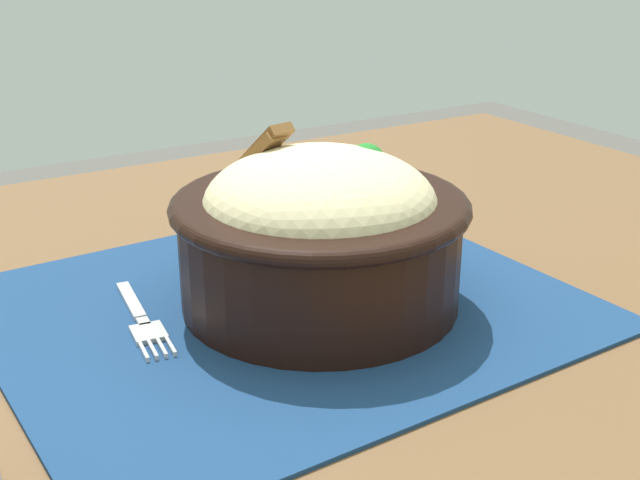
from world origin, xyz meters
name	(u,v)px	position (x,y,z in m)	size (l,w,h in m)	color
table	(282,373)	(0.00, 0.00, 0.65)	(1.12, 0.80, 0.72)	brown
placemat	(283,305)	(0.01, 0.02, 0.72)	(0.41, 0.35, 0.00)	navy
bowl	(320,229)	(-0.02, 0.03, 0.78)	(0.22, 0.22, 0.13)	black
fork	(142,321)	(0.11, 0.00, 0.72)	(0.03, 0.13, 0.00)	#B9B9B9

